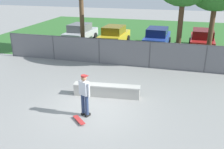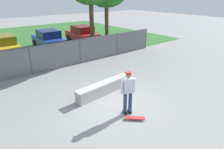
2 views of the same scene
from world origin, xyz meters
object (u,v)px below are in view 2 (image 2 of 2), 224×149
(car_yellow, at_px, (4,46))
(car_red, at_px, (82,34))
(skateboarder, at_px, (128,91))
(skateboard, at_px, (135,118))
(car_blue, at_px, (49,39))
(concrete_ledge, at_px, (105,88))

(car_yellow, distance_m, car_red, 7.31)
(skateboarder, xyz_separation_m, car_yellow, (-1.92, 12.13, -0.19))
(skateboard, height_order, car_blue, car_blue)
(skateboarder, distance_m, skateboard, 1.09)
(concrete_ledge, bearing_deg, car_yellow, 102.68)
(concrete_ledge, bearing_deg, skateboarder, -99.71)
(concrete_ledge, distance_m, car_red, 11.60)
(car_blue, bearing_deg, concrete_ledge, -97.94)
(skateboard, relative_size, car_blue, 0.17)
(car_yellow, height_order, car_blue, same)
(car_yellow, bearing_deg, car_red, 2.67)
(car_yellow, bearing_deg, skateboarder, -80.99)
(car_yellow, bearing_deg, skateboard, -81.69)
(car_blue, bearing_deg, skateboard, -98.24)
(concrete_ledge, relative_size, car_yellow, 0.77)
(car_red, bearing_deg, skateboarder, -113.35)
(car_blue, bearing_deg, car_yellow, -177.87)
(concrete_ledge, xyz_separation_m, car_red, (5.04, 10.44, 0.53))
(concrete_ledge, bearing_deg, skateboard, -99.43)
(concrete_ledge, relative_size, skateboarder, 1.80)
(car_blue, bearing_deg, skateboarder, -98.24)
(car_red, bearing_deg, car_blue, -176.78)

